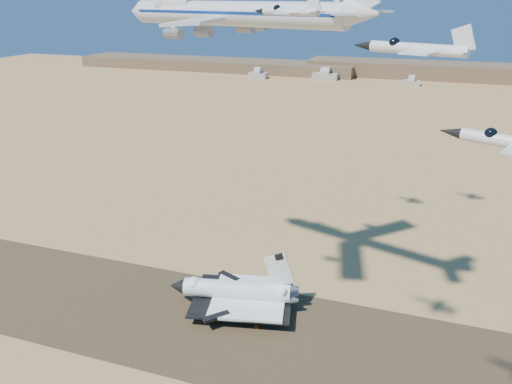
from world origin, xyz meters
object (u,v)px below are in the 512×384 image
(chase_jet_a, at_px, (289,11))
(chase_jet_d, at_px, (324,3))
(carrier_747, at_px, (224,13))
(crew_a, at_px, (248,321))
(chase_jet_b, at_px, (415,48))
(shuttle, at_px, (236,292))
(crew_b, at_px, (256,326))
(crew_c, at_px, (257,327))

(chase_jet_a, bearing_deg, chase_jet_d, 119.16)
(carrier_747, relative_size, crew_a, 46.48)
(chase_jet_b, distance_m, chase_jet_d, 119.85)
(shuttle, xyz_separation_m, chase_jet_d, (13.16, 56.17, 86.89))
(carrier_747, height_order, chase_jet_a, carrier_747)
(crew_b, xyz_separation_m, chase_jet_b, (38.80, -49.19, 88.01))
(shuttle, distance_m, chase_jet_b, 112.68)
(crew_b, xyz_separation_m, chase_jet_a, (15.35, -26.24, 91.68))
(crew_c, bearing_deg, shuttle, 9.27)
(chase_jet_a, xyz_separation_m, chase_jet_d, (-12.03, 91.47, -0.07))
(crew_b, xyz_separation_m, chase_jet_d, (3.32, 65.24, 91.61))
(shuttle, height_order, chase_jet_a, chase_jet_a)
(chase_jet_b, relative_size, chase_jet_d, 1.19)
(chase_jet_a, height_order, chase_jet_d, chase_jet_a)
(shuttle, relative_size, crew_a, 24.03)
(shuttle, bearing_deg, carrier_747, 116.63)
(crew_a, distance_m, crew_b, 3.74)
(crew_a, bearing_deg, carrier_747, 50.15)
(crew_a, relative_size, crew_b, 1.09)
(crew_c, height_order, chase_jet_a, chase_jet_a)
(chase_jet_a, bearing_deg, crew_c, 141.21)
(shuttle, relative_size, crew_c, 24.22)
(crew_c, distance_m, chase_jet_d, 112.60)
(shuttle, bearing_deg, crew_a, -59.31)
(chase_jet_d, bearing_deg, chase_jet_a, -61.21)
(crew_c, relative_size, chase_jet_d, 0.13)
(carrier_747, relative_size, crew_b, 50.58)
(shuttle, height_order, crew_a, shuttle)
(carrier_747, xyz_separation_m, chase_jet_a, (28.99, -40.08, 1.90))
(crew_c, bearing_deg, crew_a, 22.02)
(crew_a, xyz_separation_m, crew_c, (3.87, -2.14, -0.01))
(carrier_747, bearing_deg, chase_jet_b, -33.12)
(crew_a, xyz_separation_m, chase_jet_d, (6.55, 63.37, 91.54))
(carrier_747, xyz_separation_m, chase_jet_d, (16.96, 51.40, 1.83))
(crew_a, distance_m, chase_jet_a, 97.61)
(crew_b, bearing_deg, crew_c, -160.68)
(shuttle, bearing_deg, chase_jet_d, 64.95)
(crew_a, height_order, chase_jet_d, chase_jet_d)
(crew_b, bearing_deg, chase_jet_b, 171.08)
(carrier_747, distance_m, crew_c, 91.94)
(shuttle, bearing_deg, chase_jet_b, -62.00)
(crew_b, height_order, crew_c, crew_c)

